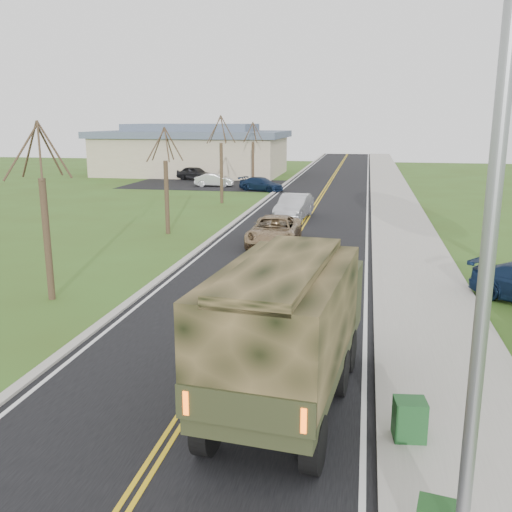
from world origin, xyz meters
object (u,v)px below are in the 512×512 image
(military_truck, at_px, (289,321))
(suv_champagne, at_px, (274,231))
(sedan_silver, at_px, (294,207))
(utility_box_near, at_px, (410,419))

(military_truck, bearing_deg, suv_champagne, 105.90)
(military_truck, distance_m, sedan_silver, 24.10)
(military_truck, bearing_deg, sedan_silver, 102.61)
(military_truck, relative_size, utility_box_near, 8.69)
(military_truck, xyz_separation_m, utility_box_near, (2.50, -1.11, -1.43))
(sedan_silver, xyz_separation_m, utility_box_near, (5.40, -25.01, -0.28))
(suv_champagne, height_order, utility_box_near, suv_champagne)
(military_truck, height_order, sedan_silver, military_truck)
(sedan_silver, distance_m, utility_box_near, 25.59)
(suv_champagne, bearing_deg, military_truck, -80.96)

